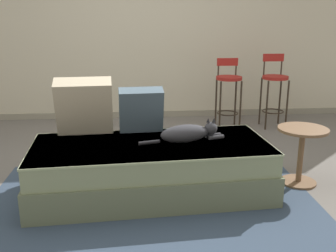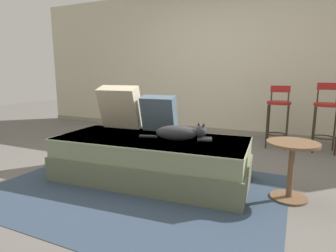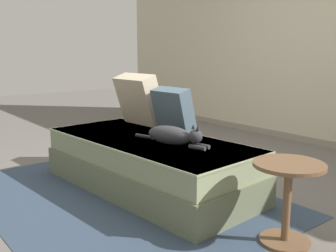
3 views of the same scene
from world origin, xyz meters
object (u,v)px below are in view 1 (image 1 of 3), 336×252
Objects in this scene: couch at (151,168)px; throw_pillow_corner at (84,106)px; bar_stool_near_window at (228,87)px; side_table at (301,148)px; bar_stool_by_doorway at (274,86)px; throw_pillow_middle at (141,110)px; cat at (188,133)px.

throw_pillow_corner reaches higher than couch.
bar_stool_near_window is 1.77× the size of side_table.
bar_stool_near_window is 0.95× the size of bar_stool_by_doorway.
throw_pillow_corner reaches higher than bar_stool_near_window.
side_table is (1.92, -0.21, -0.37)m from throw_pillow_corner.
throw_pillow_corner is 2.84m from bar_stool_by_doorway.
throw_pillow_middle reaches higher than side_table.
cat is at bearing -17.50° from throw_pillow_corner.
bar_stool_by_doorway is 1.92m from side_table.
throw_pillow_middle is at bearing -126.02° from bar_stool_near_window.
side_table is at bearing -101.70° from bar_stool_by_doorway.
side_table is (1.34, 0.10, 0.11)m from couch.
bar_stool_near_window is at bearing 44.68° from throw_pillow_corner.
throw_pillow_corner reaches higher than side_table.
throw_pillow_corner is 0.50m from throw_pillow_middle.
side_table is (-0.39, -1.87, -0.22)m from bar_stool_by_doorway.
bar_stool_near_window is at bearing -179.95° from bar_stool_by_doorway.
cat is 0.80× the size of bar_stool_near_window.
couch is 2.23× the size of bar_stool_near_window.
throw_pillow_middle is 0.43× the size of bar_stool_by_doorway.
throw_pillow_middle reaches higher than cat.
throw_pillow_middle is at bearing 102.39° from couch.
cat is 0.76× the size of bar_stool_by_doorway.
bar_stool_by_doorway reaches higher than throw_pillow_corner.
throw_pillow_corner is at bearing 152.07° from couch.
throw_pillow_middle is 0.79× the size of side_table.
bar_stool_by_doorway reaches higher than side_table.
bar_stool_by_doorway is at bearing 41.97° from throw_pillow_middle.
bar_stool_by_doorway is (1.73, 1.96, 0.33)m from couch.
throw_pillow_corner is at bearing -144.22° from bar_stool_by_doorway.
cat is at bearing 4.50° from couch.
bar_stool_by_doorway is (2.30, 1.66, -0.15)m from throw_pillow_corner.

